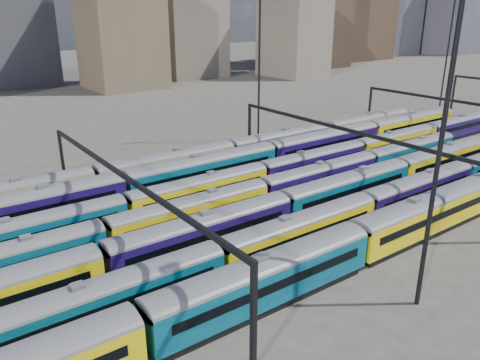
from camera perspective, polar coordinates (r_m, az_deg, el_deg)
ground at (r=57.20m, az=5.26°, el=-2.83°), size 500.00×500.00×0.00m
rake_0 at (r=51.61m, az=21.57°, el=-3.57°), size 104.36×3.06×5.15m
rake_1 at (r=51.93m, az=15.07°, el=-2.99°), size 113.00×2.76×4.63m
rake_2 at (r=50.08m, az=5.32°, el=-3.06°), size 119.09×2.91×4.89m
rake_3 at (r=49.37m, az=-5.90°, el=-3.61°), size 93.87×2.75×4.62m
rake_4 at (r=60.30m, az=2.68°, el=0.89°), size 111.31×2.72×4.56m
rake_5 at (r=56.30m, az=-14.03°, el=-0.62°), size 132.14×3.22×5.43m
rake_6 at (r=60.28m, az=-17.36°, el=0.21°), size 122.58×2.99×5.03m
gantry_1 at (r=44.86m, az=-14.10°, el=-0.59°), size 0.35×40.35×8.03m
gantry_2 at (r=61.82m, az=12.50°, el=5.17°), size 0.35×40.35×8.03m
gantry_3 at (r=86.20m, az=26.10°, el=7.74°), size 0.35×40.35×8.03m
mast_2 at (r=35.72m, az=23.44°, el=5.18°), size 1.40×0.50×25.60m
mast_3 at (r=81.21m, az=2.36°, el=14.22°), size 1.40×0.50×25.60m
mast_5 at (r=116.70m, az=24.01°, el=14.34°), size 1.40×0.50×25.60m
skyline at (r=201.55m, az=8.37°, el=19.42°), size 399.22×60.48×50.03m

